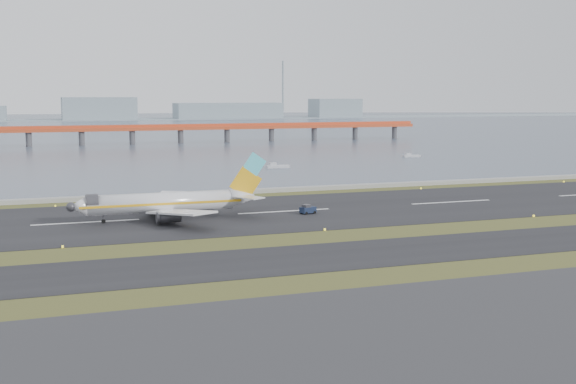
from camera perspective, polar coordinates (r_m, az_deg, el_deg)
name	(u,v)px	position (r m, az deg, el deg)	size (l,w,h in m)	color
ground	(341,239)	(122.91, 4.24, -3.69)	(1000.00, 1000.00, 0.00)	#314117
apron_strip	(564,343)	(77.27, 20.94, -11.05)	(1000.00, 50.00, 0.10)	#313133
taxiway_strip	(372,253)	(112.23, 6.68, -4.79)	(1000.00, 18.00, 0.10)	black
runway_strip	(284,212)	(150.46, -0.29, -1.55)	(1000.00, 45.00, 0.10)	black
seawall	(245,191)	(178.74, -3.40, 0.05)	(1000.00, 2.50, 1.00)	gray
bay_water	(103,127)	(573.07, -14.38, 5.02)	(1400.00, 800.00, 1.30)	#455162
red_pier	(180,129)	(367.29, -8.49, 4.96)	(260.00, 5.00, 10.20)	#C74622
far_shoreline	(103,114)	(733.36, -14.40, 6.02)	(1400.00, 80.00, 60.50)	#8797A0
airliner	(169,202)	(141.99, -9.38, -0.82)	(38.52, 32.89, 12.80)	white
pushback_tug	(308,209)	(147.42, 1.57, -1.38)	(3.52, 2.62, 2.01)	#141F38
workboat_near	(277,166)	(240.41, -0.87, 2.05)	(7.84, 2.88, 1.87)	silver
workboat_far	(411,156)	(286.87, 9.69, 2.84)	(6.93, 2.51, 1.66)	silver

